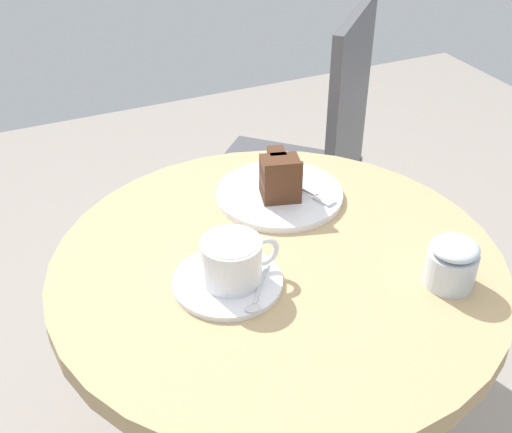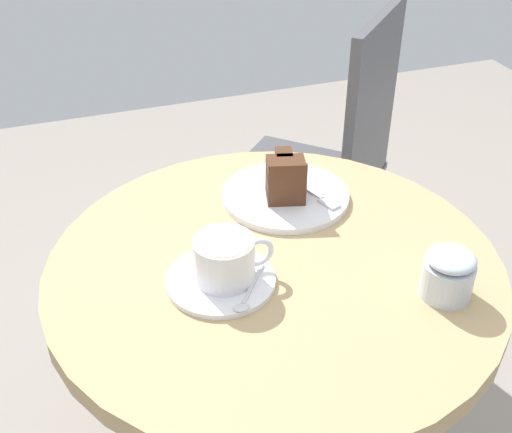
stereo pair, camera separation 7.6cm
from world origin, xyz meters
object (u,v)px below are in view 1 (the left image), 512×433
Objects in this scene: coffee_cup at (233,260)px; cafe_chair at (312,155)px; teaspoon at (258,294)px; cake_plate at (279,194)px; napkin at (277,190)px; saucer at (228,282)px; sugar_pot at (452,263)px; cake_slice at (280,177)px; fork at (309,191)px.

cafe_chair reaches higher than coffee_cup.
cake_plate is (0.15, 0.24, -0.01)m from teaspoon.
teaspoon is 0.10× the size of cafe_chair.
coffee_cup reaches higher than cake_plate.
cake_plate is at bearing -175.96° from teaspoon.
napkin is (0.17, 0.21, -0.04)m from coffee_cup.
saucer is 0.26m from cake_plate.
cafe_chair is at bearing 76.49° from sugar_pot.
teaspoon is 0.30m from napkin.
cake_plate reaches higher than saucer.
cake_slice is 0.68× the size of napkin.
teaspoon is at bearing 9.31° from cafe_chair.
saucer is at bearing 169.35° from coffee_cup.
fork is at bearing -28.05° from cake_plate.
cake_slice is at bearing -117.27° from cake_plate.
cafe_chair reaches higher than sugar_pot.
sugar_pot is at bearing -67.29° from cake_slice.
teaspoon is 1.21× the size of sugar_pot.
coffee_cup is 1.61× the size of sugar_pot.
coffee_cup is at bearing -132.13° from cake_plate.
fork reaches higher than teaspoon.
cafe_chair reaches higher than fork.
cafe_chair is 0.78m from sugar_pot.
cafe_chair is at bearing 52.61° from napkin.
coffee_cup reaches higher than saucer.
cake_slice is at bearing -106.90° from napkin.
sugar_pot is (0.08, -0.29, 0.02)m from fork.
coffee_cup is 1.29× the size of cake_slice.
coffee_cup is 0.32m from sugar_pot.
cafe_chair reaches higher than cake_plate.
coffee_cup is 0.13× the size of cafe_chair.
fork is at bearing -16.21° from cake_slice.
teaspoon is at bearing -61.03° from fork.
saucer is 1.35× the size of coffee_cup.
coffee_cup is at bearing 6.05° from cafe_chair.
cake_slice reaches higher than saucer.
coffee_cup is 0.24m from cake_slice.
cake_plate is at bearing 47.87° from coffee_cup.
saucer is 0.78m from cafe_chair.
cake_plate is at bearing -101.41° from napkin.
sugar_pot reaches higher than saucer.
fork is at bearing 104.95° from sugar_pot.
sugar_pot reaches higher than teaspoon.
teaspoon is 0.29m from sugar_pot.
saucer is at bearing 5.50° from cafe_chair.
sugar_pot is at bearing -24.22° from coffee_cup.
coffee_cup reaches higher than teaspoon.
cafe_chair is 12.01× the size of sugar_pot.
coffee_cup is 0.27m from napkin.
cake_plate is at bearing 111.32° from sugar_pot.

